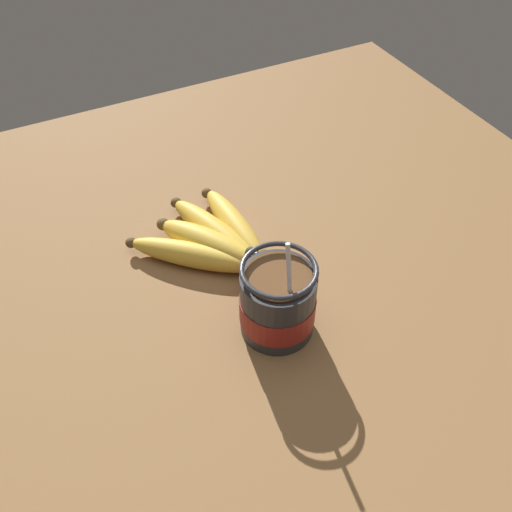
{
  "coord_description": "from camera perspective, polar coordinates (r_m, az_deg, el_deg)",
  "views": [
    {
      "loc": [
        -42.29,
        23.16,
        57.37
      ],
      "look_at": [
        1.46,
        1.21,
        7.36
      ],
      "focal_mm": 40.0,
      "sensor_mm": 36.0,
      "label": 1
    }
  ],
  "objects": [
    {
      "name": "table",
      "position": [
        0.74,
        1.35,
        -3.64
      ],
      "size": [
        102.56,
        102.56,
        2.89
      ],
      "color": "brown",
      "rests_on": "ground"
    },
    {
      "name": "coffee_mug",
      "position": [
        0.65,
        2.12,
        -4.56
      ],
      "size": [
        12.5,
        8.81,
        15.19
      ],
      "color": "#28282D",
      "rests_on": "table"
    },
    {
      "name": "banana_bunch",
      "position": [
        0.76,
        -4.43,
        1.69
      ],
      "size": [
        19.03,
        16.38,
        4.16
      ],
      "color": "#4C381E",
      "rests_on": "table"
    }
  ]
}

